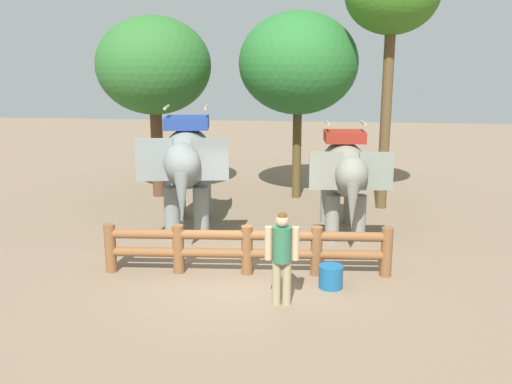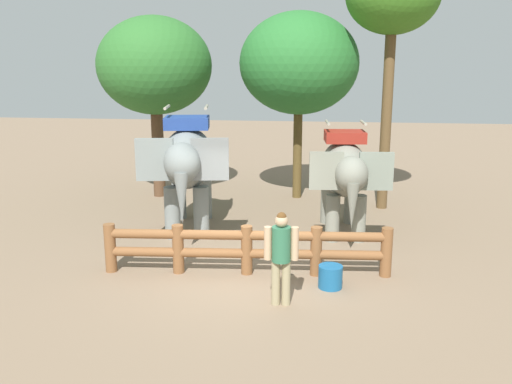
{
  "view_description": "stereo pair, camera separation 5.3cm",
  "coord_description": "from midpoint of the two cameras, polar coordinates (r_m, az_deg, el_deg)",
  "views": [
    {
      "loc": [
        1.49,
        -10.89,
        4.41
      ],
      "look_at": [
        0.0,
        1.59,
        1.4
      ],
      "focal_mm": 38.77,
      "sensor_mm": 36.0,
      "label": 1
    },
    {
      "loc": [
        1.54,
        -10.88,
        4.41
      ],
      "look_at": [
        0.0,
        1.59,
        1.4
      ],
      "focal_mm": 38.77,
      "sensor_mm": 36.0,
      "label": 2
    }
  ],
  "objects": [
    {
      "name": "ground_plane",
      "position": [
        11.84,
        -0.83,
        -8.4
      ],
      "size": [
        60.0,
        60.0,
        0.0
      ],
      "primitive_type": "plane",
      "color": "#7E6751"
    },
    {
      "name": "log_fence",
      "position": [
        11.63,
        -0.84,
        -5.66
      ],
      "size": [
        6.03,
        0.68,
        1.05
      ],
      "color": "brown",
      "rests_on": "ground"
    },
    {
      "name": "elephant_near_left",
      "position": [
        14.43,
        -6.98,
        3.09
      ],
      "size": [
        2.25,
        3.87,
        3.27
      ],
      "color": "gray",
      "rests_on": "ground"
    },
    {
      "name": "elephant_center",
      "position": [
        14.2,
        9.23,
        2.01
      ],
      "size": [
        1.93,
        3.4,
        2.91
      ],
      "color": "gray",
      "rests_on": "ground"
    },
    {
      "name": "tree_back_center",
      "position": [
        18.18,
        -10.33,
        12.62
      ],
      "size": [
        3.62,
        3.62,
        5.78
      ],
      "color": "brown",
      "rests_on": "ground"
    },
    {
      "name": "feed_bucket",
      "position": [
        11.17,
        7.82,
        -8.65
      ],
      "size": [
        0.48,
        0.48,
        0.45
      ],
      "color": "#19598C",
      "rests_on": "ground"
    },
    {
      "name": "tourist_woman_in_black",
      "position": [
        10.07,
        2.77,
        -6.2
      ],
      "size": [
        0.63,
        0.37,
        1.77
      ],
      "color": "#998C68",
      "rests_on": "ground"
    },
    {
      "name": "tree_far_left",
      "position": [
        17.74,
        4.55,
        13.05
      ],
      "size": [
        3.73,
        3.73,
        5.89
      ],
      "color": "brown",
      "rests_on": "ground"
    }
  ]
}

